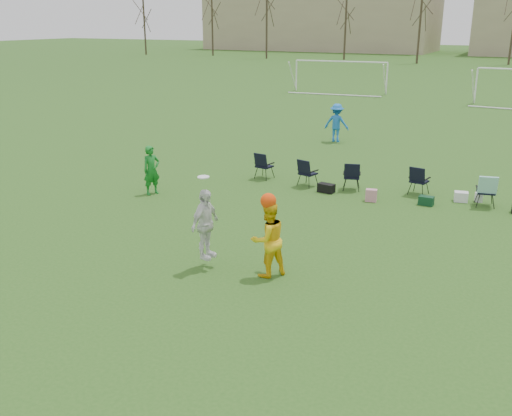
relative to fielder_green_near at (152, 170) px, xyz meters
The scene contains 6 objects.
ground 8.07m from the fielder_green_near, 34.64° to the right, with size 260.00×260.00×0.00m, color #29531A.
fielder_green_near is the anchor object (origin of this frame).
fielder_blue 11.24m from the fielder_green_near, 76.30° to the left, with size 1.16×0.67×1.80m, color blue.
center_contest 6.98m from the fielder_green_near, 36.44° to the right, with size 2.20×1.33×2.23m.
sideline_setup 8.56m from the fielder_green_near, 23.80° to the left, with size 10.56×1.97×1.66m.
goal_left 29.66m from the fielder_green_near, 96.58° to the left, with size 7.39×0.76×2.46m.
Camera 1 is at (4.65, -10.21, 5.55)m, focal length 40.00 mm.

